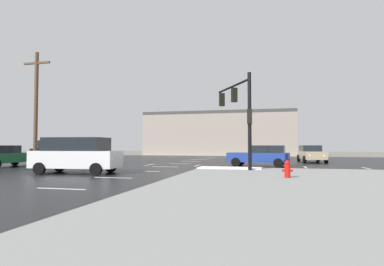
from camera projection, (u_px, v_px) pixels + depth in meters
ground_plane at (173, 165)px, 25.09m from camera, size 120.00×120.00×0.00m
road_asphalt at (173, 165)px, 25.09m from camera, size 44.00×44.00×0.02m
snow_strip_curbside at (230, 168)px, 20.03m from camera, size 4.00×1.60×0.06m
lane_markings at (183, 166)px, 23.47m from camera, size 36.15×36.15×0.01m
traffic_signal_mast at (240, 107)px, 20.13m from camera, size 2.66×4.51×5.85m
fire_hydrant at (287, 169)px, 14.27m from camera, size 0.48×0.26×0.79m
strip_building_background at (220, 134)px, 51.93m from camera, size 23.93×8.00×6.99m
sedan_blue at (261, 155)px, 23.63m from camera, size 4.68×2.45×1.58m
sedan_silver at (86, 154)px, 26.78m from camera, size 4.58×2.11×1.58m
sedan_tan at (311, 153)px, 29.33m from camera, size 2.30×4.64×1.58m
suv_white at (77, 154)px, 17.82m from camera, size 4.97×2.52×2.03m
sedan_green at (4, 156)px, 22.93m from camera, size 2.38×4.66×1.58m
suv_black at (60, 151)px, 29.02m from camera, size 4.95×2.47×2.03m
utility_pole_mid at (36, 107)px, 23.16m from camera, size 2.20×0.28×8.51m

